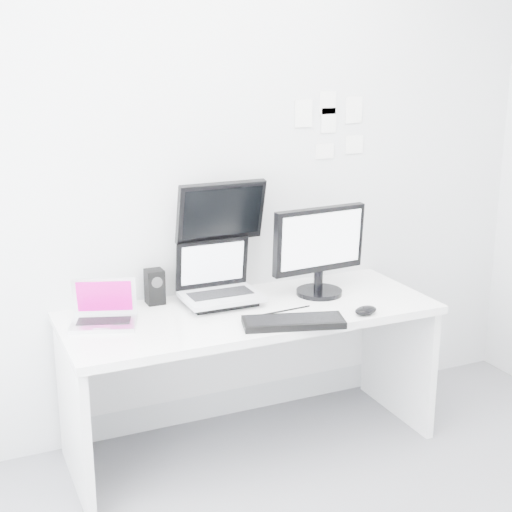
# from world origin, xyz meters

# --- Properties ---
(back_wall) EXTENTS (3.60, 0.00, 3.60)m
(back_wall) POSITION_xyz_m (0.00, 1.60, 1.35)
(back_wall) COLOR silver
(back_wall) RESTS_ON ground
(desk) EXTENTS (1.80, 0.70, 0.73)m
(desk) POSITION_xyz_m (0.00, 1.25, 0.36)
(desk) COLOR white
(desk) RESTS_ON ground
(macbook) EXTENTS (0.35, 0.30, 0.22)m
(macbook) POSITION_xyz_m (-0.70, 1.32, 0.84)
(macbook) COLOR silver
(macbook) RESTS_ON desk
(speaker) EXTENTS (0.11, 0.11, 0.17)m
(speaker) POSITION_xyz_m (-0.39, 1.52, 0.82)
(speaker) COLOR black
(speaker) RESTS_ON desk
(dell_laptop) EXTENTS (0.38, 0.29, 0.31)m
(dell_laptop) POSITION_xyz_m (-0.10, 1.37, 0.89)
(dell_laptop) COLOR silver
(dell_laptop) RESTS_ON desk
(rear_monitor) EXTENTS (0.45, 0.18, 0.61)m
(rear_monitor) POSITION_xyz_m (-0.06, 1.50, 1.03)
(rear_monitor) COLOR black
(rear_monitor) RESTS_ON desk
(samsung_monitor) EXTENTS (0.53, 0.28, 0.47)m
(samsung_monitor) POSITION_xyz_m (0.41, 1.32, 0.96)
(samsung_monitor) COLOR black
(samsung_monitor) RESTS_ON desk
(keyboard) EXTENTS (0.49, 0.29, 0.03)m
(keyboard) POSITION_xyz_m (0.09, 0.98, 0.75)
(keyboard) COLOR black
(keyboard) RESTS_ON desk
(mouse) EXTENTS (0.13, 0.10, 0.04)m
(mouse) POSITION_xyz_m (0.47, 0.97, 0.75)
(mouse) COLOR black
(mouse) RESTS_ON desk
(wall_note_0) EXTENTS (0.10, 0.00, 0.14)m
(wall_note_0) POSITION_xyz_m (0.45, 1.59, 1.62)
(wall_note_0) COLOR white
(wall_note_0) RESTS_ON back_wall
(wall_note_1) EXTENTS (0.09, 0.00, 0.13)m
(wall_note_1) POSITION_xyz_m (0.60, 1.59, 1.58)
(wall_note_1) COLOR white
(wall_note_1) RESTS_ON back_wall
(wall_note_2) EXTENTS (0.10, 0.00, 0.14)m
(wall_note_2) POSITION_xyz_m (0.75, 1.59, 1.63)
(wall_note_2) COLOR white
(wall_note_2) RESTS_ON back_wall
(wall_note_3) EXTENTS (0.11, 0.00, 0.08)m
(wall_note_3) POSITION_xyz_m (0.58, 1.59, 1.42)
(wall_note_3) COLOR white
(wall_note_3) RESTS_ON back_wall
(wall_note_4) EXTENTS (0.10, 0.00, 0.12)m
(wall_note_4) POSITION_xyz_m (0.59, 1.59, 1.67)
(wall_note_4) COLOR white
(wall_note_4) RESTS_ON back_wall
(wall_note_5) EXTENTS (0.11, 0.00, 0.10)m
(wall_note_5) POSITION_xyz_m (0.76, 1.59, 1.45)
(wall_note_5) COLOR white
(wall_note_5) RESTS_ON back_wall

